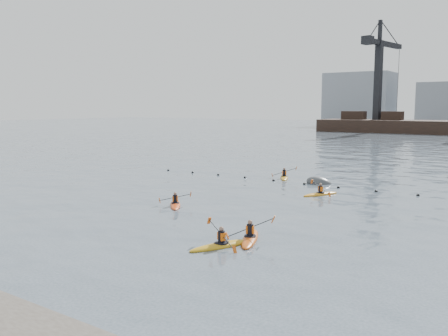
{
  "coord_description": "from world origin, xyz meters",
  "views": [
    {
      "loc": [
        14.35,
        -13.62,
        6.42
      ],
      "look_at": [
        -1.38,
        9.55,
        2.8
      ],
      "focal_mm": 38.0,
      "sensor_mm": 36.0,
      "label": 1
    }
  ],
  "objects_px": {
    "kayaker_3": "(320,194)",
    "mooring_buoy": "(319,183)",
    "kayaker_0": "(250,238)",
    "kayaker_1": "(221,245)",
    "kayaker_2": "(175,204)",
    "kayaker_5": "(284,177)"
  },
  "relations": [
    {
      "from": "kayaker_1",
      "to": "kayaker_0",
      "type": "bearing_deg",
      "value": 96.77
    },
    {
      "from": "kayaker_0",
      "to": "mooring_buoy",
      "type": "height_order",
      "value": "kayaker_0"
    },
    {
      "from": "kayaker_0",
      "to": "kayaker_2",
      "type": "height_order",
      "value": "kayaker_0"
    },
    {
      "from": "kayaker_3",
      "to": "mooring_buoy",
      "type": "bearing_deg",
      "value": 140.64
    },
    {
      "from": "kayaker_5",
      "to": "kayaker_0",
      "type": "bearing_deg",
      "value": -95.02
    },
    {
      "from": "mooring_buoy",
      "to": "kayaker_5",
      "type": "bearing_deg",
      "value": 164.55
    },
    {
      "from": "kayaker_0",
      "to": "kayaker_1",
      "type": "bearing_deg",
      "value": -130.28
    },
    {
      "from": "kayaker_3",
      "to": "kayaker_5",
      "type": "bearing_deg",
      "value": 162.21
    },
    {
      "from": "kayaker_1",
      "to": "mooring_buoy",
      "type": "bearing_deg",
      "value": 122.93
    },
    {
      "from": "kayaker_5",
      "to": "mooring_buoy",
      "type": "height_order",
      "value": "kayaker_5"
    },
    {
      "from": "kayaker_1",
      "to": "kayaker_5",
      "type": "distance_m",
      "value": 21.97
    },
    {
      "from": "kayaker_0",
      "to": "kayaker_3",
      "type": "bearing_deg",
      "value": 73.86
    },
    {
      "from": "kayaker_3",
      "to": "mooring_buoy",
      "type": "xyz_separation_m",
      "value": [
        -2.14,
        4.89,
        -0.1
      ]
    },
    {
      "from": "kayaker_0",
      "to": "mooring_buoy",
      "type": "xyz_separation_m",
      "value": [
        -3.96,
        17.93,
        -0.11
      ]
    },
    {
      "from": "kayaker_0",
      "to": "kayaker_1",
      "type": "distance_m",
      "value": 1.8
    },
    {
      "from": "kayaker_5",
      "to": "kayaker_2",
      "type": "bearing_deg",
      "value": -118.99
    },
    {
      "from": "kayaker_0",
      "to": "mooring_buoy",
      "type": "relative_size",
      "value": 1.57
    },
    {
      "from": "kayaker_0",
      "to": "kayaker_1",
      "type": "xyz_separation_m",
      "value": [
        -0.5,
        -1.73,
        -0.0
      ]
    },
    {
      "from": "kayaker_3",
      "to": "kayaker_2",
      "type": "bearing_deg",
      "value": -98.84
    },
    {
      "from": "kayaker_1",
      "to": "kayaker_3",
      "type": "height_order",
      "value": "kayaker_1"
    },
    {
      "from": "kayaker_2",
      "to": "mooring_buoy",
      "type": "distance_m",
      "value": 14.4
    },
    {
      "from": "kayaker_2",
      "to": "mooring_buoy",
      "type": "xyz_separation_m",
      "value": [
        4.27,
        13.75,
        -0.1
      ]
    }
  ]
}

